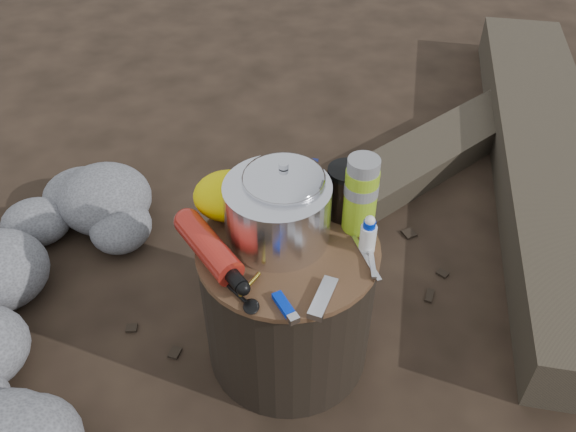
{
  "coord_description": "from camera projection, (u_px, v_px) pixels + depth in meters",
  "views": [
    {
      "loc": [
        -0.05,
        -0.96,
        1.33
      ],
      "look_at": [
        0.0,
        0.0,
        0.48
      ],
      "focal_mm": 36.78,
      "sensor_mm": 36.0,
      "label": 1
    }
  ],
  "objects": [
    {
      "name": "log_small",
      "position": [
        416.0,
        162.0,
        2.16
      ],
      "size": [
        1.05,
        0.85,
        0.1
      ],
      "primitive_type": "cube",
      "rotation": [
        0.0,
        0.0,
        -0.94
      ],
      "color": "#373025",
      "rests_on": "ground"
    },
    {
      "name": "rock_ring",
      "position": [
        56.0,
        296.0,
        1.61
      ],
      "size": [
        0.48,
        1.06,
        0.21
      ],
      "primitive_type": null,
      "color": "slate",
      "rests_on": "ground"
    },
    {
      "name": "foil_windscreen",
      "position": [
        278.0,
        212.0,
        1.33
      ],
      "size": [
        0.24,
        0.24,
        0.15
      ],
      "primitive_type": "cylinder",
      "color": "silver",
      "rests_on": "stump"
    },
    {
      "name": "stump",
      "position": [
        288.0,
        302.0,
        1.47
      ],
      "size": [
        0.42,
        0.42,
        0.39
      ],
      "primitive_type": "cylinder",
      "color": "black",
      "rests_on": "ground"
    },
    {
      "name": "squeeze_bottle",
      "position": [
        368.0,
        235.0,
        1.31
      ],
      "size": [
        0.04,
        0.04,
        0.09
      ],
      "primitive_type": "cylinder",
      "color": "white",
      "rests_on": "stump"
    },
    {
      "name": "lighter",
      "position": [
        284.0,
        304.0,
        1.21
      ],
      "size": [
        0.05,
        0.09,
        0.02
      ],
      "primitive_type": "cube",
      "rotation": [
        0.0,
        0.0,
        0.43
      ],
      "color": "#0126C0",
      "rests_on": "stump"
    },
    {
      "name": "thermos",
      "position": [
        361.0,
        195.0,
        1.33
      ],
      "size": [
        0.08,
        0.08,
        0.19
      ],
      "primitive_type": "cylinder",
      "color": "#97C61E",
      "rests_on": "stump"
    },
    {
      "name": "camping_pot",
      "position": [
        284.0,
        199.0,
        1.33
      ],
      "size": [
        0.18,
        0.18,
        0.18
      ],
      "primitive_type": "cylinder",
      "color": "silver",
      "rests_on": "stump"
    },
    {
      "name": "food_pouch",
      "position": [
        295.0,
        182.0,
        1.42
      ],
      "size": [
        0.11,
        0.05,
        0.13
      ],
      "primitive_type": "cube",
      "rotation": [
        0.0,
        0.0,
        -0.28
      ],
      "color": "#0D1447",
      "rests_on": "stump"
    },
    {
      "name": "log_main",
      "position": [
        545.0,
        154.0,
        2.14
      ],
      "size": [
        0.82,
        2.04,
        0.17
      ],
      "primitive_type": "cube",
      "rotation": [
        0.0,
        0.0,
        -0.24
      ],
      "color": "#373025",
      "rests_on": "ground"
    },
    {
      "name": "pot_grabber",
      "position": [
        366.0,
        257.0,
        1.31
      ],
      "size": [
        0.05,
        0.15,
        0.01
      ],
      "primitive_type": null,
      "rotation": [
        0.0,
        0.0,
        0.1
      ],
      "color": "silver",
      "rests_on": "stump"
    },
    {
      "name": "stuff_sack",
      "position": [
        229.0,
        196.0,
        1.39
      ],
      "size": [
        0.17,
        0.14,
        0.12
      ],
      "primitive_type": "ellipsoid",
      "color": "#F2DE01",
      "rests_on": "stump"
    },
    {
      "name": "travel_mug",
      "position": [
        346.0,
        192.0,
        1.39
      ],
      "size": [
        0.09,
        0.09,
        0.13
      ],
      "primitive_type": "cylinder",
      "color": "black",
      "rests_on": "stump"
    },
    {
      "name": "ground",
      "position": [
        288.0,
        348.0,
        1.6
      ],
      "size": [
        60.0,
        60.0,
        0.0
      ],
      "primitive_type": "plane",
      "color": "black",
      "rests_on": "ground"
    },
    {
      "name": "fuel_bottle",
      "position": [
        209.0,
        247.0,
        1.3
      ],
      "size": [
        0.19,
        0.26,
        0.06
      ],
      "primitive_type": null,
      "rotation": [
        0.0,
        0.0,
        0.54
      ],
      "color": "red",
      "rests_on": "stump"
    },
    {
      "name": "multitool",
      "position": [
        323.0,
        298.0,
        1.22
      ],
      "size": [
        0.08,
        0.12,
        0.02
      ],
      "primitive_type": "cube",
      "rotation": [
        0.0,
        0.0,
        -0.43
      ],
      "color": "silver",
      "rests_on": "stump"
    },
    {
      "name": "spork",
      "position": [
        233.0,
        289.0,
        1.24
      ],
      "size": [
        0.11,
        0.12,
        0.01
      ],
      "primitive_type": null,
      "rotation": [
        0.0,
        0.0,
        0.67
      ],
      "color": "black",
      "rests_on": "stump"
    }
  ]
}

